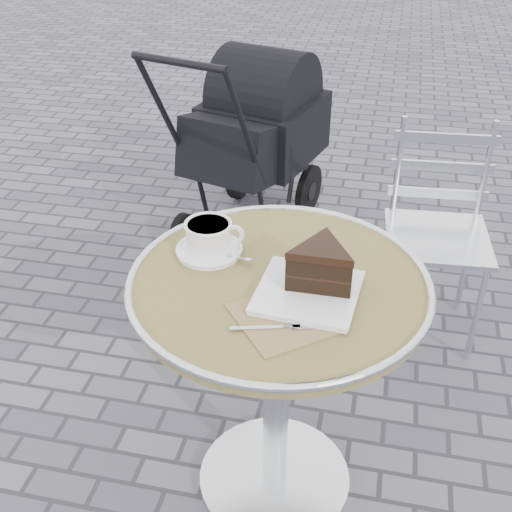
% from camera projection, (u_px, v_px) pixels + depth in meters
% --- Properties ---
extents(ground, '(80.00, 80.00, 0.00)m').
position_uv_depth(ground, '(274.00, 481.00, 1.90)').
color(ground, '#5C5D66').
rests_on(ground, ground).
extents(cafe_table, '(0.72, 0.72, 0.74)m').
position_uv_depth(cafe_table, '(278.00, 334.00, 1.59)').
color(cafe_table, silver).
rests_on(cafe_table, ground).
extents(cappuccino_set, '(0.19, 0.16, 0.08)m').
position_uv_depth(cappuccino_set, '(210.00, 240.00, 1.58)').
color(cappuccino_set, white).
rests_on(cappuccino_set, cafe_table).
extents(cake_plate_set, '(0.32, 0.37, 0.12)m').
position_uv_depth(cake_plate_set, '(317.00, 272.00, 1.43)').
color(cake_plate_set, '#8B6E4C').
rests_on(cake_plate_set, cafe_table).
extents(bistro_chair, '(0.38, 0.38, 0.80)m').
position_uv_depth(bistro_chair, '(438.00, 206.00, 2.29)').
color(bistro_chair, silver).
rests_on(bistro_chair, ground).
extents(baby_stroller, '(0.64, 0.99, 0.95)m').
position_uv_depth(baby_stroller, '(254.00, 142.00, 2.93)').
color(baby_stroller, black).
rests_on(baby_stroller, ground).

